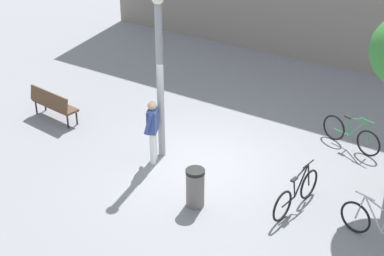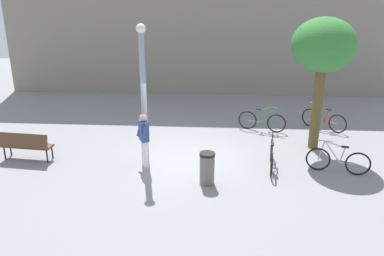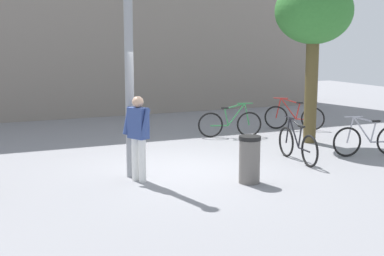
{
  "view_description": "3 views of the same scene",
  "coord_description": "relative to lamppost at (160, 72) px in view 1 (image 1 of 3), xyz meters",
  "views": [
    {
      "loc": [
        6.43,
        -10.11,
        7.36
      ],
      "look_at": [
        -0.39,
        0.04,
        0.92
      ],
      "focal_mm": 52.62,
      "sensor_mm": 36.0,
      "label": 1
    },
    {
      "loc": [
        0.99,
        -11.43,
        5.15
      ],
      "look_at": [
        0.19,
        0.59,
        0.87
      ],
      "focal_mm": 37.2,
      "sensor_mm": 36.0,
      "label": 2
    },
    {
      "loc": [
        -4.4,
        -10.37,
        2.79
      ],
      "look_at": [
        0.08,
        -0.3,
        0.93
      ],
      "focal_mm": 50.75,
      "sensor_mm": 36.0,
      "label": 3
    }
  ],
  "objects": [
    {
      "name": "trash_bin",
      "position": [
        1.94,
        -1.38,
        -1.83
      ],
      "size": [
        0.43,
        0.43,
        0.92
      ],
      "color": "#66605B",
      "rests_on": "ground_plane"
    },
    {
      "name": "bicycle_silver",
      "position": [
        5.71,
        -0.45,
        -1.9
      ],
      "size": [
        1.77,
        0.49,
        0.97
      ],
      "color": "black",
      "rests_on": "ground_plane"
    },
    {
      "name": "ground_plane",
      "position": [
        1.19,
        0.15,
        -2.29
      ],
      "size": [
        36.0,
        36.0,
        0.0
      ],
      "primitive_type": "plane",
      "color": "gray"
    },
    {
      "name": "lamppost",
      "position": [
        0.0,
        0.0,
        0.0
      ],
      "size": [
        0.28,
        0.28,
        4.19
      ],
      "color": "gray",
      "rests_on": "ground_plane"
    },
    {
      "name": "bicycle_black",
      "position": [
        3.84,
        -0.25,
        -1.9
      ],
      "size": [
        0.26,
        1.8,
        0.97
      ],
      "color": "black",
      "rests_on": "ground_plane"
    },
    {
      "name": "person_by_lamppost",
      "position": [
        0.03,
        -0.4,
        -1.32
      ],
      "size": [
        0.46,
        0.63,
        1.67
      ],
      "color": "white",
      "rests_on": "ground_plane"
    },
    {
      "name": "bicycle_green",
      "position": [
        3.88,
        3.05,
        -1.9
      ],
      "size": [
        1.74,
        0.59,
        0.97
      ],
      "color": "black",
      "rests_on": "ground_plane"
    },
    {
      "name": "park_bench",
      "position": [
        -3.75,
        -0.17,
        -1.74
      ],
      "size": [
        1.64,
        0.63,
        0.92
      ],
      "color": "#513823",
      "rests_on": "ground_plane"
    }
  ]
}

